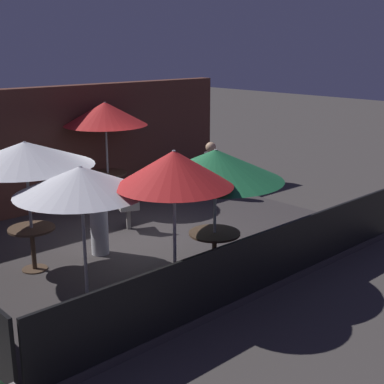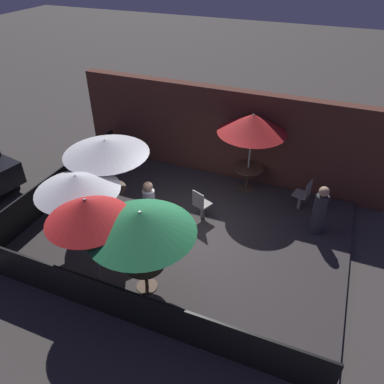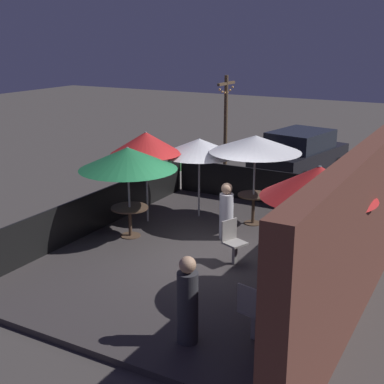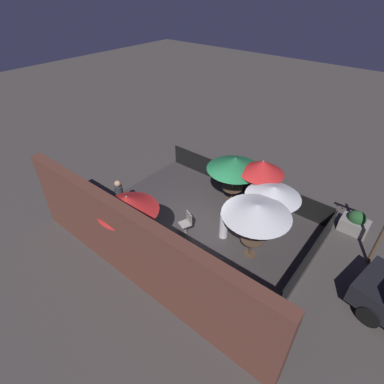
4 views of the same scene
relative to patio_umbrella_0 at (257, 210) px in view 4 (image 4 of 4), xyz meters
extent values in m
plane|color=#423D3A|center=(2.28, -0.11, -2.15)|extent=(60.00, 60.00, 0.00)
cube|color=#383333|center=(2.28, -0.11, -2.09)|extent=(8.17, 6.11, 0.12)
cube|color=brown|center=(2.28, 3.17, -0.67)|extent=(9.77, 0.36, 2.94)
cube|color=black|center=(2.28, -3.13, -1.55)|extent=(7.97, 0.05, 0.95)
cube|color=black|center=(-1.76, -0.11, -1.55)|extent=(0.05, 5.91, 0.95)
cylinder|color=#B2B2B7|center=(0.00, 0.00, -0.91)|extent=(0.05, 0.05, 2.23)
cone|color=silver|center=(0.00, 0.00, 0.00)|extent=(2.23, 2.23, 0.40)
cylinder|color=#B2B2B7|center=(3.21, 2.47, -0.80)|extent=(0.05, 0.05, 2.46)
cone|color=red|center=(3.21, 2.47, 0.16)|extent=(1.97, 1.97, 0.54)
cylinder|color=#B2B2B7|center=(2.20, -2.17, -0.97)|extent=(0.05, 0.05, 2.12)
cone|color=#1E6B3D|center=(2.20, -2.17, -0.16)|extent=(2.24, 2.24, 0.50)
cylinder|color=#B2B2B7|center=(0.14, -1.46, -1.01)|extent=(0.05, 0.05, 2.04)
cone|color=silver|center=(0.14, -1.46, -0.19)|extent=(1.97, 1.97, 0.42)
cylinder|color=#B2B2B7|center=(1.12, -2.40, -0.89)|extent=(0.05, 0.05, 2.28)
cone|color=red|center=(1.12, -2.40, -0.01)|extent=(1.74, 1.74, 0.53)
cylinder|color=#4C3828|center=(0.00, 0.00, -2.02)|extent=(0.43, 0.43, 0.02)
cylinder|color=#4C3828|center=(0.00, 0.00, -1.66)|extent=(0.08, 0.08, 0.72)
cylinder|color=#4C3828|center=(0.00, 0.00, -1.28)|extent=(0.78, 0.78, 0.04)
cylinder|color=#4C3828|center=(3.21, 2.47, -2.02)|extent=(0.51, 0.51, 0.02)
cylinder|color=#4C3828|center=(3.21, 2.47, -1.66)|extent=(0.08, 0.08, 0.74)
cylinder|color=#4C3828|center=(3.21, 2.47, -1.27)|extent=(0.92, 0.92, 0.04)
cylinder|color=#4C3828|center=(2.20, -2.17, -2.02)|extent=(0.48, 0.48, 0.02)
cylinder|color=#4C3828|center=(2.20, -2.17, -1.69)|extent=(0.08, 0.08, 0.68)
cylinder|color=#4C3828|center=(2.20, -2.17, -1.33)|extent=(0.86, 0.86, 0.04)
cube|color=gray|center=(2.45, 0.63, -1.81)|extent=(0.10, 0.10, 0.44)
cube|color=gray|center=(2.45, 0.63, -1.57)|extent=(0.52, 0.52, 0.04)
cube|color=gray|center=(2.38, 0.46, -1.33)|extent=(0.38, 0.18, 0.44)
cube|color=gray|center=(4.86, 2.07, -1.79)|extent=(0.10, 0.10, 0.46)
cube|color=gray|center=(4.86, 2.07, -1.54)|extent=(0.48, 0.48, 0.04)
cube|color=gray|center=(5.04, 2.03, -1.30)|extent=(0.12, 0.40, 0.44)
cylinder|color=silver|center=(1.24, -0.15, -1.49)|extent=(0.45, 0.45, 1.07)
sphere|color=tan|center=(1.24, -0.15, -0.82)|extent=(0.26, 0.26, 0.26)
cylinder|color=#333338|center=(5.43, 1.21, -1.45)|extent=(0.45, 0.45, 1.15)
sphere|color=tan|center=(5.43, 1.21, -0.75)|extent=(0.26, 0.26, 0.26)
cube|color=gray|center=(-2.40, -3.70, -1.89)|extent=(1.01, 0.71, 0.52)
ellipsoid|color=#235128|center=(-2.40, -3.70, -1.52)|extent=(0.66, 0.53, 0.59)
cylinder|color=black|center=(-3.84, 0.06, -1.83)|extent=(0.66, 0.30, 0.64)
camera|label=1|loc=(-3.78, -8.10, 1.71)|focal=50.00mm
camera|label=2|loc=(5.29, -7.06, 4.50)|focal=35.00mm
camera|label=3|loc=(11.74, 4.79, 2.53)|focal=50.00mm
camera|label=4|loc=(-2.99, 6.85, 5.93)|focal=28.00mm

